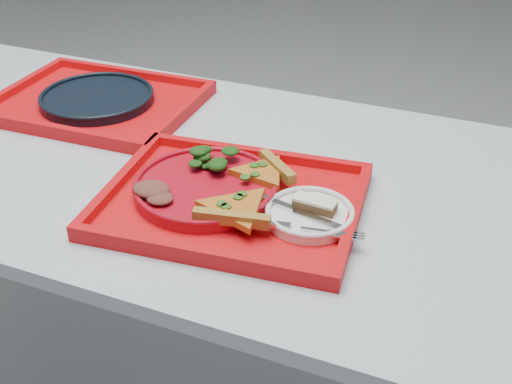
{
  "coord_description": "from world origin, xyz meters",
  "views": [
    {
      "loc": [
        0.66,
        -0.98,
        1.39
      ],
      "look_at": [
        0.3,
        -0.1,
        0.78
      ],
      "focal_mm": 45.0,
      "sensor_mm": 36.0,
      "label": 1
    }
  ],
  "objects_px": {
    "tray_main": "(232,204)",
    "tray_far": "(98,104)",
    "navy_plate": "(97,99)",
    "dinner_plate": "(206,188)",
    "dessert_bar": "(315,204)"
  },
  "relations": [
    {
      "from": "tray_main",
      "to": "tray_far",
      "type": "xyz_separation_m",
      "value": [
        -0.46,
        0.26,
        0.0
      ]
    },
    {
      "from": "tray_main",
      "to": "tray_far",
      "type": "height_order",
      "value": "same"
    },
    {
      "from": "navy_plate",
      "to": "dinner_plate",
      "type": "bearing_deg",
      "value": -32.09
    },
    {
      "from": "tray_main",
      "to": "tray_far",
      "type": "distance_m",
      "value": 0.53
    },
    {
      "from": "tray_main",
      "to": "navy_plate",
      "type": "distance_m",
      "value": 0.53
    },
    {
      "from": "dinner_plate",
      "to": "navy_plate",
      "type": "relative_size",
      "value": 1.0
    },
    {
      "from": "tray_main",
      "to": "dessert_bar",
      "type": "distance_m",
      "value": 0.15
    },
    {
      "from": "tray_main",
      "to": "tray_far",
      "type": "bearing_deg",
      "value": 144.32
    },
    {
      "from": "navy_plate",
      "to": "tray_far",
      "type": "bearing_deg",
      "value": 180.0
    },
    {
      "from": "tray_main",
      "to": "dinner_plate",
      "type": "distance_m",
      "value": 0.06
    },
    {
      "from": "navy_plate",
      "to": "dessert_bar",
      "type": "relative_size",
      "value": 3.48
    },
    {
      "from": "tray_main",
      "to": "dessert_bar",
      "type": "height_order",
      "value": "dessert_bar"
    },
    {
      "from": "navy_plate",
      "to": "dessert_bar",
      "type": "xyz_separation_m",
      "value": [
        0.61,
        -0.25,
        0.02
      ]
    },
    {
      "from": "tray_far",
      "to": "dessert_bar",
      "type": "bearing_deg",
      "value": -24.16
    },
    {
      "from": "navy_plate",
      "to": "dessert_bar",
      "type": "height_order",
      "value": "dessert_bar"
    }
  ]
}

